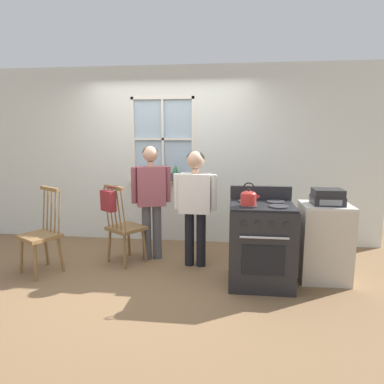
# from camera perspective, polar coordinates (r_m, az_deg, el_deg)

# --- Properties ---
(ground_plane) EXTENTS (16.00, 16.00, 0.00)m
(ground_plane) POSITION_cam_1_polar(r_m,az_deg,el_deg) (4.32, -6.86, -13.49)
(ground_plane) COLOR brown
(wall_back) EXTENTS (6.40, 0.16, 2.70)m
(wall_back) POSITION_cam_1_polar(r_m,az_deg,el_deg) (5.35, -3.55, 5.85)
(wall_back) COLOR silver
(wall_back) RESTS_ON ground_plane
(chair_by_window) EXTENTS (0.57, 0.57, 1.05)m
(chair_by_window) POSITION_cam_1_polar(r_m,az_deg,el_deg) (4.60, -11.13, -5.93)
(chair_by_window) COLOR olive
(chair_by_window) RESTS_ON ground_plane
(chair_near_wall) EXTENTS (0.57, 0.56, 1.05)m
(chair_near_wall) POSITION_cam_1_polar(r_m,az_deg,el_deg) (4.59, -23.79, -6.61)
(chair_near_wall) COLOR olive
(chair_near_wall) RESTS_ON ground_plane
(person_elderly_left) EXTENTS (0.53, 0.32, 1.53)m
(person_elderly_left) POSITION_cam_1_polar(r_m,az_deg,el_deg) (4.58, -6.83, 0.00)
(person_elderly_left) COLOR #4C4C51
(person_elderly_left) RESTS_ON ground_plane
(person_teen_center) EXTENTS (0.55, 0.24, 1.48)m
(person_teen_center) POSITION_cam_1_polar(r_m,az_deg,el_deg) (4.31, 0.55, -0.75)
(person_teen_center) COLOR black
(person_teen_center) RESTS_ON ground_plane
(stove) EXTENTS (0.71, 0.68, 1.08)m
(stove) POSITION_cam_1_polar(r_m,az_deg,el_deg) (3.98, 11.43, -8.39)
(stove) COLOR #232326
(stove) RESTS_ON ground_plane
(kettle) EXTENTS (0.21, 0.17, 0.25)m
(kettle) POSITION_cam_1_polar(r_m,az_deg,el_deg) (3.70, 9.41, -0.87)
(kettle) COLOR red
(kettle) RESTS_ON stove
(potted_plant) EXTENTS (0.15, 0.15, 0.28)m
(potted_plant) POSITION_cam_1_polar(r_m,az_deg,el_deg) (5.27, -2.86, 2.76)
(potted_plant) COLOR #42474C
(potted_plant) RESTS_ON wall_back
(handbag) EXTENTS (0.25, 0.25, 0.31)m
(handbag) POSITION_cam_1_polar(r_m,az_deg,el_deg) (4.38, -13.76, -1.34)
(handbag) COLOR maroon
(handbag) RESTS_ON chair_by_window
(side_counter) EXTENTS (0.55, 0.50, 0.90)m
(side_counter) POSITION_cam_1_polar(r_m,az_deg,el_deg) (4.30, 21.14, -7.78)
(side_counter) COLOR beige
(side_counter) RESTS_ON ground_plane
(stereo) EXTENTS (0.34, 0.29, 0.18)m
(stereo) POSITION_cam_1_polar(r_m,az_deg,el_deg) (4.16, 21.66, -0.78)
(stereo) COLOR #232326
(stereo) RESTS_ON side_counter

